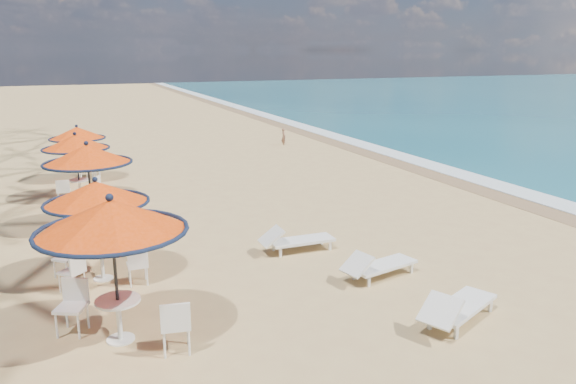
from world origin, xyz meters
The scene contains 12 objects.
ground centered at (0.00, 0.00, 0.00)m, with size 160.00×160.00×0.00m, color tan.
foam_strip centered at (9.30, 10.00, 0.00)m, with size 1.20×140.00×0.04m, color white.
wetsand_band centered at (8.40, 10.00, 0.00)m, with size 1.40×140.00×0.02m, color olive.
station_0 centered at (-5.07, 0.33, 2.02)m, with size 2.54×2.54×2.65m.
station_1 centered at (-5.16, 3.26, 1.70)m, with size 2.23×2.23×2.33m.
station_2 centered at (-5.11, 7.19, 1.92)m, with size 2.42×2.50×2.52m.
station_3 centered at (-5.26, 10.80, 1.75)m, with size 2.20×2.20×2.30m.
station_4 centered at (-5.03, 13.83, 1.60)m, with size 2.10×2.10×2.19m.
lounger_near centered at (0.74, -1.42, 0.34)m, with size 2.11×1.44×0.73m.
lounger_mid centered at (0.52, 1.01, 0.31)m, with size 1.96×0.99×0.67m.
lounger_far centered at (-0.51, 3.28, 0.32)m, with size 1.92×0.62×0.68m.
person centered at (5.36, 18.56, 0.48)m, with size 0.35×0.23×0.96m, color brown.
Camera 1 is at (-5.75, -9.00, 4.93)m, focal length 35.00 mm.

